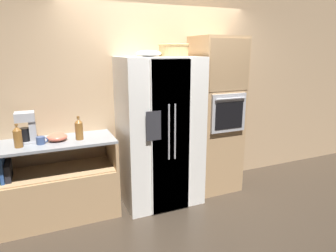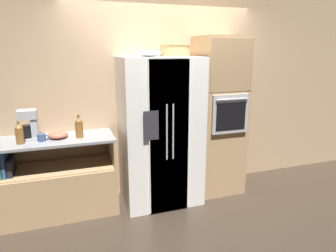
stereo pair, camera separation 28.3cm
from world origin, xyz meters
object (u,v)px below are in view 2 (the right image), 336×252
refrigerator (160,132)px  bottle_short (19,133)px  wall_oven (218,116)px  fruit_bowl (149,53)px  mixing_bowl (58,135)px  bottle_tall (79,127)px  mug (42,138)px  wicker_basket (175,49)px  coffee_maker (30,123)px

refrigerator → bottle_short: (-1.60, -0.02, 0.13)m
bottle_short → wall_oven: bearing=1.8°
fruit_bowl → mixing_bowl: (-1.08, 0.07, -0.91)m
bottle_tall → mug: 0.42m
wicker_basket → coffee_maker: size_ratio=1.10×
wall_oven → wicker_basket: wall_oven is taller
wall_oven → mixing_bowl: (-2.06, 0.01, -0.07)m
bottle_tall → refrigerator: bearing=-1.3°
wicker_basket → bottle_short: 2.00m
refrigerator → coffee_maker: 1.52m
coffee_maker → fruit_bowl: bearing=-4.8°
wicker_basket → bottle_short: bearing=-178.6°
refrigerator → wall_oven: size_ratio=0.88×
wall_oven → mug: wall_oven is taller
fruit_bowl → mug: bearing=179.9°
wall_oven → coffee_maker: 2.35m
wall_oven → coffee_maker: (-2.35, 0.06, 0.07)m
wall_oven → mixing_bowl: bearing=179.7°
wall_oven → mixing_bowl: 2.07m
wall_oven → bottle_tall: (-1.83, -0.04, 0.01)m
mixing_bowl → coffee_maker: (-0.28, 0.05, 0.15)m
wall_oven → fruit_bowl: 1.29m
bottle_tall → wicker_basket: bearing=0.2°
bottle_short → mug: size_ratio=2.09×
refrigerator → bottle_tall: bearing=178.7°
wall_oven → refrigerator: bearing=-176.0°
bottle_short → mug: (0.22, 0.03, -0.07)m
mug → bottle_short: bearing=-173.1°
wall_oven → fruit_bowl: size_ratio=7.11×
wall_oven → bottle_short: wall_oven is taller
refrigerator → wall_oven: wall_oven is taller
coffee_maker → bottle_short: bearing=-126.6°
mug → coffee_maker: (-0.11, 0.11, 0.15)m
refrigerator → fruit_bowl: fruit_bowl is taller
coffee_maker → wicker_basket: bearing=-3.1°
wall_oven → bottle_tall: bearing=-178.8°
coffee_maker → mixing_bowl: bearing=-9.4°
bottle_tall → bottle_short: 0.62m
wall_oven → mixing_bowl: size_ratio=9.54×
fruit_bowl → bottle_tall: bearing=178.9°
refrigerator → mixing_bowl: bearing=176.6°
mixing_bowl → coffee_maker: size_ratio=0.65×
refrigerator → bottle_short: 1.61m
bottle_tall → coffee_maker: bearing=169.4°
wicker_basket → coffee_maker: wicker_basket is taller
bottle_short → mixing_bowl: 0.40m
bottle_short → mug: 0.23m
refrigerator → mug: (-1.38, 0.01, 0.06)m
fruit_bowl → mug: size_ratio=2.46×
wall_oven → bottle_tall: wall_oven is taller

